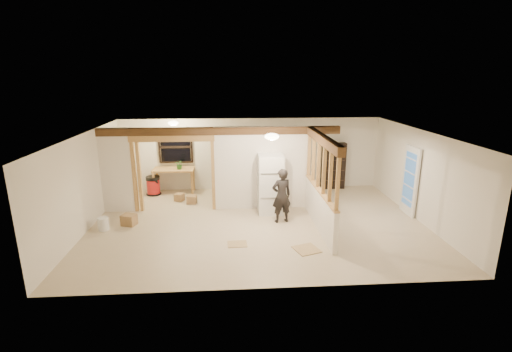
{
  "coord_description": "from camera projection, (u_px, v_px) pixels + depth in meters",
  "views": [
    {
      "loc": [
        -0.72,
        -9.49,
        3.97
      ],
      "look_at": [
        -0.03,
        0.4,
        1.23
      ],
      "focal_mm": 26.0,
      "sensor_mm": 36.0,
      "label": 1
    }
  ],
  "objects": [
    {
      "name": "box_front",
      "position": [
        129.0,
        220.0,
        10.04
      ],
      "size": [
        0.44,
        0.39,
        0.3
      ],
      "primitive_type": "cube",
      "rotation": [
        0.0,
        0.0,
        -0.31
      ],
      "color": "#967248",
      "rests_on": "floor"
    },
    {
      "name": "french_door",
      "position": [
        410.0,
        181.0,
        10.65
      ],
      "size": [
        0.12,
        0.86,
        2.0
      ],
      "primitive_type": "cube",
      "color": "white",
      "rests_on": "floor"
    },
    {
      "name": "box_util_a",
      "position": [
        192.0,
        199.0,
        11.74
      ],
      "size": [
        0.32,
        0.29,
        0.26
      ],
      "primitive_type": "cube",
      "rotation": [
        0.0,
        0.0,
        -0.1
      ],
      "color": "#967248",
      "rests_on": "floor"
    },
    {
      "name": "wall_front",
      "position": [
        271.0,
        228.0,
        6.78
      ],
      "size": [
        9.0,
        0.01,
        2.5
      ],
      "primitive_type": "cube",
      "color": "silver",
      "rests_on": "floor"
    },
    {
      "name": "partition_left_stub",
      "position": [
        116.0,
        171.0,
        10.78
      ],
      "size": [
        0.9,
        0.12,
        2.5
      ],
      "primitive_type": "cube",
      "color": "silver",
      "rests_on": "floor"
    },
    {
      "name": "box_util_b",
      "position": [
        179.0,
        197.0,
        11.98
      ],
      "size": [
        0.34,
        0.34,
        0.24
      ],
      "primitive_type": "cube",
      "rotation": [
        0.0,
        0.0,
        -0.43
      ],
      "color": "#967248",
      "rests_on": "floor"
    },
    {
      "name": "header_beam_back",
      "position": [
        220.0,
        131.0,
        10.69
      ],
      "size": [
        7.0,
        0.18,
        0.22
      ],
      "primitive_type": "cube",
      "color": "#51351B",
      "rests_on": "ceiling"
    },
    {
      "name": "stud_partition",
      "position": [
        321.0,
        167.0,
        9.52
      ],
      "size": [
        0.14,
        3.2,
        1.32
      ],
      "primitive_type": "cube",
      "color": "tan",
      "rests_on": "pony_wall"
    },
    {
      "name": "work_table",
      "position": [
        174.0,
        181.0,
        12.68
      ],
      "size": [
        1.4,
        0.73,
        0.87
      ],
      "primitive_type": "cube",
      "rotation": [
        0.0,
        0.0,
        -0.03
      ],
      "color": "tan",
      "rests_on": "floor"
    },
    {
      "name": "wall_left",
      "position": [
        85.0,
        183.0,
        9.6
      ],
      "size": [
        0.01,
        6.5,
        2.5
      ],
      "primitive_type": "cube",
      "color": "silver",
      "rests_on": "floor"
    },
    {
      "name": "ceiling_dome_util",
      "position": [
        173.0,
        123.0,
        11.62
      ],
      "size": [
        0.32,
        0.32,
        0.14
      ],
      "primitive_type": "ellipsoid",
      "color": "#FFEABF",
      "rests_on": "ceiling"
    },
    {
      "name": "refrigerator",
      "position": [
        270.0,
        184.0,
        10.79
      ],
      "size": [
        0.72,
        0.7,
        1.74
      ],
      "primitive_type": "cube",
      "color": "white",
      "rests_on": "floor"
    },
    {
      "name": "pony_wall",
      "position": [
        319.0,
        209.0,
        9.82
      ],
      "size": [
        0.12,
        3.2,
        1.0
      ],
      "primitive_type": "cube",
      "color": "silver",
      "rests_on": "floor"
    },
    {
      "name": "window_back",
      "position": [
        176.0,
        147.0,
        12.69
      ],
      "size": [
        1.12,
        0.1,
        1.1
      ],
      "primitive_type": "cube",
      "color": "black",
      "rests_on": "wall_back"
    },
    {
      "name": "floor_panel_near",
      "position": [
        307.0,
        249.0,
        8.66
      ],
      "size": [
        0.68,
        0.68,
        0.02
      ],
      "primitive_type": "cube",
      "rotation": [
        0.0,
        0.0,
        0.34
      ],
      "color": "tan",
      "rests_on": "floor"
    },
    {
      "name": "partition_center",
      "position": [
        262.0,
        168.0,
        11.07
      ],
      "size": [
        2.8,
        0.12,
        2.5
      ],
      "primitive_type": "cube",
      "color": "silver",
      "rests_on": "floor"
    },
    {
      "name": "ceiling_dome_main",
      "position": [
        272.0,
        137.0,
        9.11
      ],
      "size": [
        0.36,
        0.36,
        0.16
      ],
      "primitive_type": "ellipsoid",
      "color": "#FFEABF",
      "rests_on": "ceiling"
    },
    {
      "name": "bookshelf",
      "position": [
        333.0,
        166.0,
        13.14
      ],
      "size": [
        0.82,
        0.27,
        1.64
      ],
      "primitive_type": "cube",
      "color": "black",
      "rests_on": "floor"
    },
    {
      "name": "floor",
      "position": [
        258.0,
        223.0,
        10.23
      ],
      "size": [
        9.0,
        6.5,
        0.01
      ],
      "primitive_type": "cube",
      "color": "#C3AF91",
      "rests_on": "ground"
    },
    {
      "name": "floor_panel_far",
      "position": [
        237.0,
        244.0,
        8.94
      ],
      "size": [
        0.48,
        0.39,
        0.01
      ],
      "primitive_type": "cube",
      "rotation": [
        0.0,
        0.0,
        0.04
      ],
      "color": "tan",
      "rests_on": "floor"
    },
    {
      "name": "doorway_frame",
      "position": [
        174.0,
        175.0,
        10.93
      ],
      "size": [
        2.46,
        0.14,
        2.2
      ],
      "primitive_type": "cube",
      "color": "tan",
      "rests_on": "floor"
    },
    {
      "name": "header_beam_right",
      "position": [
        323.0,
        139.0,
        9.32
      ],
      "size": [
        0.18,
        3.3,
        0.22
      ],
      "primitive_type": "cube",
      "color": "#51351B",
      "rests_on": "ceiling"
    },
    {
      "name": "bucket",
      "position": [
        103.0,
        224.0,
        9.71
      ],
      "size": [
        0.28,
        0.28,
        0.35
      ],
      "primitive_type": "cylinder",
      "rotation": [
        0.0,
        0.0,
        0.02
      ],
      "color": "silver",
      "rests_on": "floor"
    },
    {
      "name": "woman",
      "position": [
        282.0,
        196.0,
        10.1
      ],
      "size": [
        0.63,
        0.49,
        1.52
      ],
      "primitive_type": "imported",
      "rotation": [
        0.0,
        0.0,
        3.4
      ],
      "color": "black",
      "rests_on": "floor"
    },
    {
      "name": "ceiling",
      "position": [
        258.0,
        133.0,
        9.57
      ],
      "size": [
        9.0,
        6.5,
        0.01
      ],
      "primitive_type": "cube",
      "color": "white"
    },
    {
      "name": "wall_back",
      "position": [
        251.0,
        154.0,
        13.03
      ],
      "size": [
        9.0,
        0.01,
        2.5
      ],
      "primitive_type": "cube",
      "color": "silver",
      "rests_on": "floor"
    },
    {
      "name": "hanging_bulb",
      "position": [
        187.0,
        136.0,
        11.06
      ],
      "size": [
        0.07,
        0.07,
        0.07
      ],
      "primitive_type": "ellipsoid",
      "color": "#FFD88C",
      "rests_on": "ceiling"
    },
    {
      "name": "shop_vac",
      "position": [
        153.0,
        185.0,
        12.53
      ],
      "size": [
        0.61,
        0.61,
        0.65
      ],
      "primitive_type": "cylinder",
      "rotation": [
        0.0,
        0.0,
        0.27
      ],
      "color": "#AC1818",
      "rests_on": "floor"
    },
    {
      "name": "wall_right",
      "position": [
        421.0,
        176.0,
        10.21
      ],
      "size": [
        0.01,
        6.5,
        2.5
      ],
      "primitive_type": "cube",
      "color": "silver",
      "rests_on": "floor"
    },
    {
      "name": "potted_plant",
      "position": [
        180.0,
        164.0,
        12.45
      ],
      "size": [
        0.37,
        0.35,
        0.33
      ],
      "primitive_type": "imported",
      "rotation": [
        0.0,
        0.0,
        -0.39
      ],
      "color": "#326F35",
      "rests_on": "work_table"
    }
  ]
}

